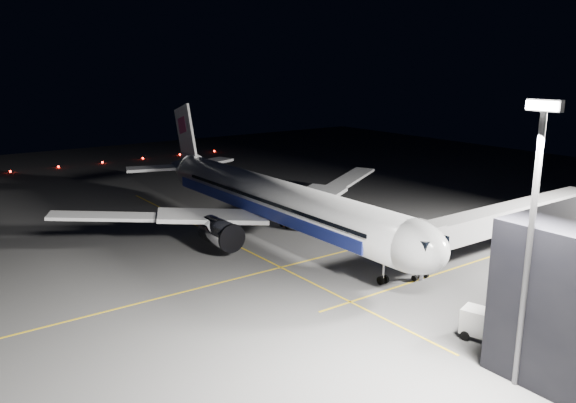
% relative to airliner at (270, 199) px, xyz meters
% --- Properties ---
extents(ground, '(200.00, 200.00, 0.00)m').
position_rel_airliner_xyz_m(ground, '(1.08, 0.00, -5.16)').
color(ground, '#4C4C4F').
rests_on(ground, ground).
extents(guide_line_main, '(0.25, 80.00, 0.01)m').
position_rel_airliner_xyz_m(guide_line_main, '(11.08, 0.00, -5.16)').
color(guide_line_main, gold).
rests_on(guide_line_main, ground).
extents(guide_line_cross, '(70.00, 0.25, 0.01)m').
position_rel_airliner_xyz_m(guide_line_cross, '(1.08, -6.00, -5.16)').
color(guide_line_cross, gold).
rests_on(guide_line_cross, ground).
extents(guide_line_side, '(0.25, 40.00, 0.01)m').
position_rel_airliner_xyz_m(guide_line_side, '(23.08, 10.00, -5.16)').
color(guide_line_side, gold).
rests_on(guide_line_side, ground).
extents(airliner, '(61.48, 54.22, 16.64)m').
position_rel_airliner_xyz_m(airliner, '(0.00, 0.00, 0.00)').
color(airliner, silver).
rests_on(airliner, ground).
extents(jet_bridge, '(3.60, 34.40, 6.30)m').
position_rel_airliner_xyz_m(jet_bridge, '(23.08, 18.06, -0.58)').
color(jet_bridge, '#B2B2B7').
rests_on(jet_bridge, ground).
extents(floodlight_mast_south, '(2.40, 0.67, 20.70)m').
position_rel_airliner_xyz_m(floodlight_mast_south, '(41.08, -6.01, 7.21)').
color(floodlight_mast_south, '#59595E').
rests_on(floodlight_mast_south, ground).
extents(taxiway_lights, '(0.44, 60.44, 0.44)m').
position_rel_airliner_xyz_m(taxiway_lights, '(-70.92, 0.00, -4.94)').
color(taxiway_lights, '#FF140A').
rests_on(taxiway_lights, ground).
extents(service_truck, '(5.53, 3.53, 2.64)m').
position_rel_airliner_xyz_m(service_truck, '(36.15, -1.85, -3.75)').
color(service_truck, white).
rests_on(service_truck, ground).
extents(baggage_tug, '(2.60, 2.40, 1.53)m').
position_rel_airliner_xyz_m(baggage_tug, '(-0.55, 14.11, -4.46)').
color(baggage_tug, black).
rests_on(baggage_tug, ground).
extents(safety_cone_a, '(0.36, 0.36, 0.54)m').
position_rel_airliner_xyz_m(safety_cone_a, '(0.29, 5.68, -4.89)').
color(safety_cone_a, '#DD4E09').
rests_on(safety_cone_a, ground).
extents(safety_cone_b, '(0.46, 0.46, 0.69)m').
position_rel_airliner_xyz_m(safety_cone_b, '(0.51, 7.80, -4.82)').
color(safety_cone_b, '#DD4E09').
rests_on(safety_cone_b, ground).
extents(safety_cone_c, '(0.37, 0.37, 0.56)m').
position_rel_airliner_xyz_m(safety_cone_c, '(-2.34, 4.00, -4.88)').
color(safety_cone_c, '#DD4E09').
rests_on(safety_cone_c, ground).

